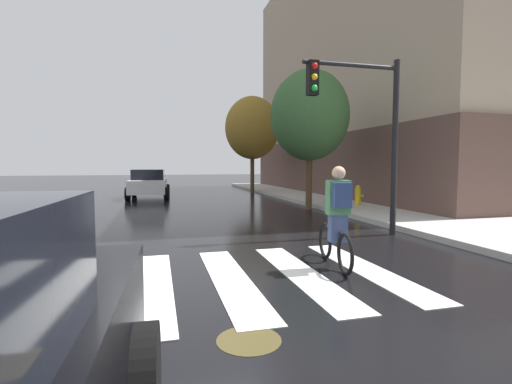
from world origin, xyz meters
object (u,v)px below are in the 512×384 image
fire_hydrant (358,195)px  manhole_cover (249,340)px  street_tree_mid (252,128)px  sedan_mid (149,183)px  cyclist (337,218)px  street_tree_near (310,116)px  traffic_light_near (365,116)px

fire_hydrant → manhole_cover: bearing=-125.2°
fire_hydrant → street_tree_mid: street_tree_mid is taller
sedan_mid → fire_hydrant: size_ratio=5.57×
cyclist → street_tree_near: street_tree_near is taller
traffic_light_near → street_tree_near: bearing=80.7°
cyclist → traffic_light_near: (1.88, 2.35, 2.02)m
fire_hydrant → street_tree_near: bearing=168.3°
traffic_light_near → cyclist: bearing=-128.7°
manhole_cover → sedan_mid: sedan_mid is taller
fire_hydrant → sedan_mid: bearing=138.4°
sedan_mid → fire_hydrant: sedan_mid is taller
sedan_mid → street_tree_mid: street_tree_mid is taller
cyclist → street_tree_mid: size_ratio=0.29×
street_tree_near → street_tree_mid: bearing=90.3°
sedan_mid → street_tree_mid: (5.99, 1.96, 3.15)m
manhole_cover → traffic_light_near: (3.90, 4.46, 2.86)m
manhole_cover → sedan_mid: size_ratio=0.15×
sedan_mid → manhole_cover: bearing=-85.6°
street_tree_mid → traffic_light_near: bearing=-93.4°
manhole_cover → traffic_light_near: size_ratio=0.15×
traffic_light_near → street_tree_mid: size_ratio=0.72×
manhole_cover → fire_hydrant: size_ratio=0.82×
cyclist → street_tree_near: (2.76, 7.70, 2.72)m
manhole_cover → street_tree_mid: street_tree_mid is taller
manhole_cover → traffic_light_near: 6.57m
sedan_mid → street_tree_mid: size_ratio=0.75×
street_tree_near → cyclist: bearing=-109.7°
cyclist → street_tree_mid: street_tree_mid is taller
manhole_cover → street_tree_near: 11.48m
sedan_mid → fire_hydrant: (7.93, -7.04, -0.23)m
sedan_mid → street_tree_near: 9.41m
sedan_mid → street_tree_near: (6.04, -6.65, 2.81)m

